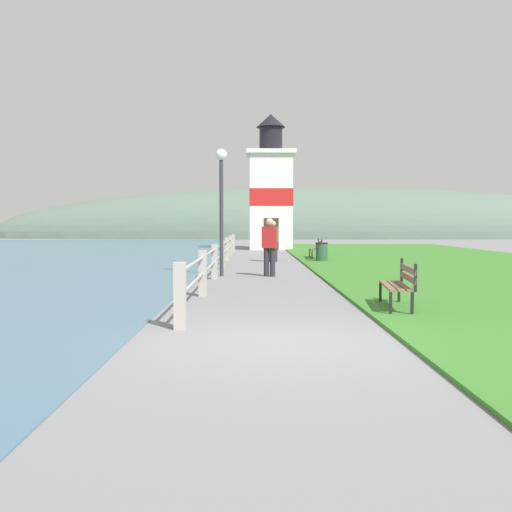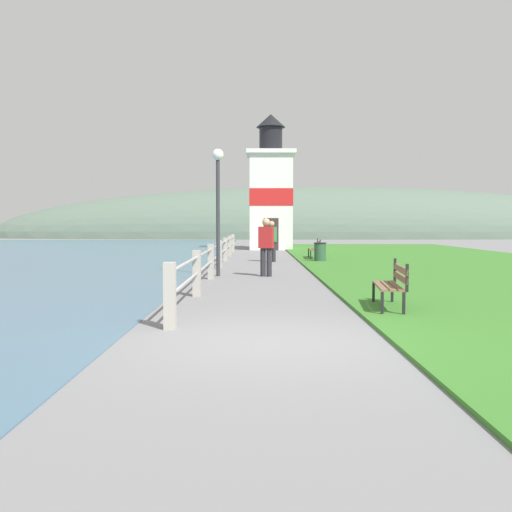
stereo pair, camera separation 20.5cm
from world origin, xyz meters
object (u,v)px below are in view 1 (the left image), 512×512
Objects in this scene: park_bench_near at (400,282)px; trash_bin at (322,252)px; lamp_post at (221,188)px; park_bench_midway at (317,248)px; lighthouse at (271,193)px; person_strolling at (270,245)px; person_by_railing at (273,240)px.

trash_bin is at bearing -84.40° from park_bench_near.
lamp_post reaches higher than trash_bin.
lighthouse is at bearing -77.60° from park_bench_midway.
lamp_post is at bearing -121.07° from trash_bin.
lighthouse reaches higher than park_bench_midway.
person_strolling is at bearing -110.08° from trash_bin.
park_bench_near is at bearing -86.43° from lighthouse.
person_by_railing is at bearing 74.52° from lamp_post.
trash_bin is 7.95m from lamp_post.
park_bench_midway is at bearing 1.53° from person_strolling.
person_by_railing is (-1.89, 13.86, 0.42)m from park_bench_near.
lamp_post reaches higher than park_bench_near.
person_strolling is at bearing 174.30° from person_by_railing.
park_bench_midway is at bearing 65.22° from lamp_post.
person_strolling is (-2.25, 7.02, 0.45)m from park_bench_near.
park_bench_near is 0.93× the size of person_strolling.
lighthouse is 10.26× the size of trash_bin.
park_bench_midway is 2.04m from trash_bin.
park_bench_midway is 1.08× the size of person_strolling.
person_by_railing is at bearing 43.79° from park_bench_midway.
lighthouse is 19.02m from lamp_post.
person_strolling is 2.31m from lamp_post.
lighthouse is at bearing -80.11° from park_bench_near.
lighthouse reaches higher than lamp_post.
park_bench_midway is at bearing -84.39° from park_bench_near.
park_bench_midway is 9.67m from lamp_post.
park_bench_midway is (0.19, 15.70, 0.00)m from park_bench_near.
park_bench_near is 26.26m from lighthouse.
lamp_post reaches higher than person_by_railing.
person_by_railing is 2.10× the size of trash_bin.
lighthouse is (-1.62, 26.03, 3.10)m from park_bench_near.
person_by_railing is (0.36, 6.84, -0.03)m from person_strolling.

